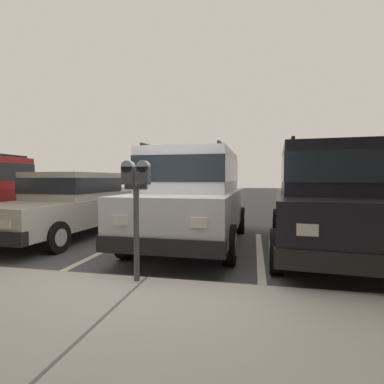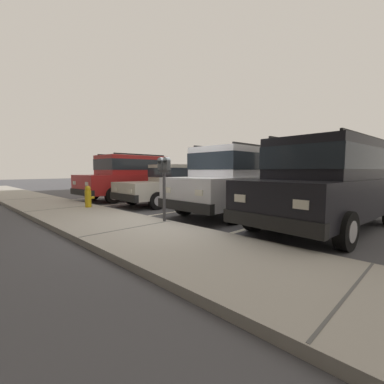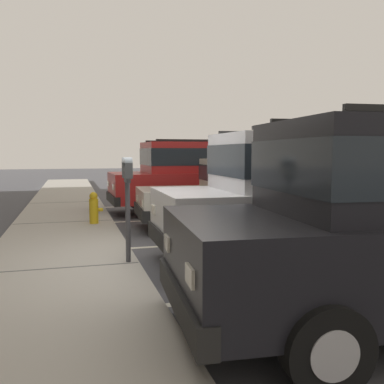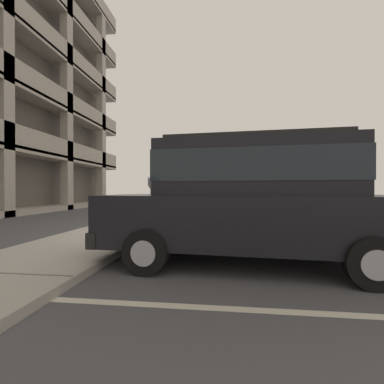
{
  "view_description": "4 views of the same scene",
  "coord_description": "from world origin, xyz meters",
  "px_view_note": "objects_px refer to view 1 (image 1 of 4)",
  "views": [
    {
      "loc": [
        -1.35,
        3.83,
        1.4
      ],
      "look_at": [
        -0.43,
        -0.59,
        1.2
      ],
      "focal_mm": 28.0,
      "sensor_mm": 36.0,
      "label": 1
    },
    {
      "loc": [
        -4.62,
        4.13,
        1.32
      ],
      "look_at": [
        -0.06,
        -0.43,
        0.77
      ],
      "focal_mm": 24.0,
      "sensor_mm": 36.0,
      "label": 2
    },
    {
      "loc": [
        -5.97,
        1.11,
        1.69
      ],
      "look_at": [
        0.3,
        -0.66,
        1.08
      ],
      "focal_mm": 40.0,
      "sensor_mm": 36.0,
      "label": 3
    },
    {
      "loc": [
        -7.04,
        -1.65,
        1.21
      ],
      "look_at": [
        -0.21,
        -0.85,
        1.16
      ],
      "focal_mm": 24.0,
      "sensor_mm": 36.0,
      "label": 4
    }
  ],
  "objects_px": {
    "silver_suv": "(194,193)",
    "parking_meter_near": "(136,192)",
    "dark_hatchback": "(69,202)",
    "red_sedan": "(328,195)"
  },
  "relations": [
    {
      "from": "silver_suv",
      "to": "parking_meter_near",
      "type": "distance_m",
      "value": 2.84
    },
    {
      "from": "dark_hatchback",
      "to": "parking_meter_near",
      "type": "relative_size",
      "value": 3.04
    },
    {
      "from": "dark_hatchback",
      "to": "parking_meter_near",
      "type": "distance_m",
      "value": 4.17
    },
    {
      "from": "red_sedan",
      "to": "dark_hatchback",
      "type": "height_order",
      "value": "red_sedan"
    },
    {
      "from": "red_sedan",
      "to": "parking_meter_near",
      "type": "relative_size",
      "value": 3.27
    },
    {
      "from": "red_sedan",
      "to": "parking_meter_near",
      "type": "distance_m",
      "value": 3.71
    },
    {
      "from": "silver_suv",
      "to": "dark_hatchback",
      "type": "distance_m",
      "value": 3.11
    },
    {
      "from": "silver_suv",
      "to": "parking_meter_near",
      "type": "bearing_deg",
      "value": 87.36
    },
    {
      "from": "parking_meter_near",
      "to": "silver_suv",
      "type": "bearing_deg",
      "value": -93.54
    },
    {
      "from": "silver_suv",
      "to": "red_sedan",
      "type": "xyz_separation_m",
      "value": [
        -2.61,
        0.37,
        0.0
      ]
    }
  ]
}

